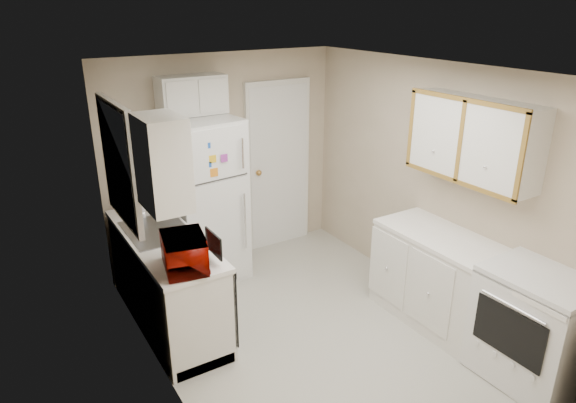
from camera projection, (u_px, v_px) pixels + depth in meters
floor at (316, 332)px, 4.83m from camera, size 3.80×3.80×0.00m
ceiling at (322, 71)px, 3.96m from camera, size 3.80×3.80×0.00m
wall_left at (160, 253)px, 3.71m from camera, size 3.80×3.80×0.00m
wall_right at (435, 185)px, 5.08m from camera, size 3.80×3.80×0.00m
wall_back at (224, 160)px, 5.90m from camera, size 2.80×2.80×0.00m
wall_front at (512, 325)px, 2.88m from camera, size 2.80×2.80×0.00m
left_counter at (167, 280)px, 4.84m from camera, size 0.60×1.80×0.90m
dishwasher at (221, 296)px, 4.49m from camera, size 0.03×0.58×0.72m
sink at (158, 234)px, 4.81m from camera, size 0.54×0.74×0.16m
microwave at (185, 251)px, 4.07m from camera, size 0.53×0.36×0.32m
soap_bottle at (139, 209)px, 5.04m from camera, size 0.10×0.10×0.20m
window_blinds at (120, 163)px, 4.41m from camera, size 0.10×0.98×1.08m
upper_cabinet_left at (162, 163)px, 3.74m from camera, size 0.30×0.45×0.70m
refrigerator at (203, 201)px, 5.52m from camera, size 0.81×0.80×1.80m
cabinet_over_fridge at (192, 95)px, 5.29m from camera, size 0.70×0.30×0.40m
interior_door at (278, 166)px, 6.27m from camera, size 0.86×0.06×2.08m
right_counter at (469, 296)px, 4.57m from camera, size 0.60×2.00×0.90m
stove at (533, 327)px, 4.08m from camera, size 0.66×0.81×0.97m
upper_cabinet_right at (473, 139)px, 4.39m from camera, size 0.30×1.20×0.70m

